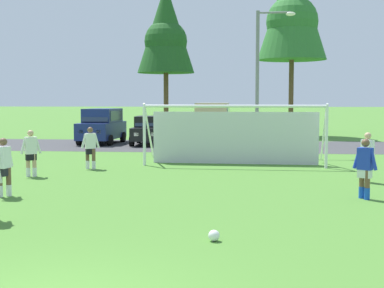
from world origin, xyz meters
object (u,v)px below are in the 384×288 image
Objects in this scene: soccer_goal at (234,134)px; player_defender_far at (90,148)px; player_midfield_center at (365,169)px; parked_car_slot_far_left at (102,126)px; parked_car_slot_left at (150,130)px; parked_car_slot_center_left at (213,123)px; player_winger_right at (4,167)px; soccer_ball at (214,236)px; parked_car_slot_center at (258,131)px; street_lamp at (261,80)px; player_trailing_back at (367,157)px; player_winger_left at (31,153)px.

soccer_goal is 5.94m from player_defender_far.
player_midfield_center is 21.39m from parked_car_slot_far_left.
parked_car_slot_far_left is 1.10× the size of parked_car_slot_left.
player_winger_right is at bearing -105.07° from parked_car_slot_center_left.
player_midfield_center is 10.76m from player_defender_far.
soccer_ball is 0.05× the size of parked_car_slot_center.
parked_car_slot_center is (9.59, -1.14, -0.24)m from parked_car_slot_far_left.
player_winger_right is (-6.10, 4.17, 0.71)m from soccer_ball.
parked_car_slot_far_left is at bearing 103.15° from player_defender_far.
street_lamp reaches higher than player_winger_right.
parked_car_slot_far_left reaches higher than parked_car_slot_center.
player_defender_far is (-5.56, -2.05, -0.47)m from soccer_goal.
parked_car_slot_left is at bearing 143.26° from street_lamp.
parked_car_slot_center_left is (4.08, 11.47, 0.52)m from player_defender_far.
parked_car_slot_left is at bearing 176.23° from parked_car_slot_center_left.
soccer_goal is at bearing -81.08° from parked_car_slot_center_left.
soccer_goal is 5.51m from street_lamp.
player_winger_left is at bearing 178.94° from player_trailing_back.
player_defender_far is 0.38× the size of parked_car_slot_left.
player_defender_far is 10.27m from player_trailing_back.
parked_car_slot_far_left is at bearing 172.04° from parked_car_slot_left.
soccer_goal reaches higher than parked_car_slot_center_left.
street_lamp reaches higher than player_trailing_back.
soccer_ball is at bearing -120.10° from player_trailing_back.
street_lamp reaches higher than player_midfield_center.
soccer_ball is 0.05× the size of parked_car_slot_far_left.
player_winger_right is 18.41m from parked_car_slot_far_left.
parked_car_slot_far_left reaches higher than player_midfield_center.
player_defender_far is 10.05m from street_lamp.
player_winger_left is 1.00× the size of player_trailing_back.
parked_car_slot_center is (2.67, -0.46, -0.47)m from parked_car_slot_center_left.
player_winger_left is 11.44m from player_trailing_back.
parked_car_slot_far_left is at bearing 110.23° from soccer_ball.
player_winger_left is at bearing 163.25° from player_midfield_center.
street_lamp is (7.42, 12.99, 2.86)m from player_winger_right.
player_midfield_center is at bearing -63.94° from soccer_goal.
parked_car_slot_left reaches higher than player_winger_left.
parked_car_slot_center_left is at bearing 70.42° from player_defender_far.
player_midfield_center is at bearing 51.59° from soccer_ball.
player_winger_right is 15.23m from street_lamp.
soccer_ball is at bearing -49.30° from player_winger_left.
soccer_goal is 8.26m from player_winger_left.
street_lamp reaches higher than parked_car_slot_center.
player_midfield_center is (3.69, -7.55, -0.47)m from soccer_goal.
soccer_goal is 4.56× the size of player_defender_far.
player_midfield_center and player_winger_right have the same top height.
street_lamp is at bearing -36.74° from parked_car_slot_left.
street_lamp is (6.50, -4.85, 2.81)m from parked_car_slot_left.
parked_car_slot_far_left is 0.66× the size of street_lamp.
soccer_goal reaches higher than soccer_ball.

